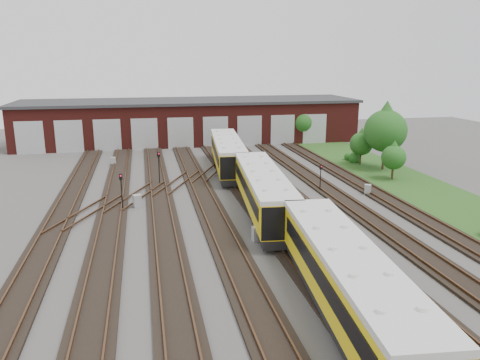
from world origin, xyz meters
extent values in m
plane|color=#403E3B|center=(0.00, 0.00, 0.00)|extent=(120.00, 120.00, 0.00)
cube|color=black|center=(-14.00, 0.00, 0.09)|extent=(2.40, 70.00, 0.18)
cube|color=#4F331F|center=(-14.72, 0.00, 0.26)|extent=(0.10, 70.00, 0.15)
cube|color=#4F331F|center=(-13.28, 0.00, 0.26)|extent=(0.10, 70.00, 0.15)
cube|color=black|center=(-10.00, 0.00, 0.09)|extent=(2.40, 70.00, 0.18)
cube|color=#4F331F|center=(-10.72, 0.00, 0.26)|extent=(0.10, 70.00, 0.15)
cube|color=#4F331F|center=(-9.28, 0.00, 0.26)|extent=(0.10, 70.00, 0.15)
cube|color=black|center=(-6.00, 0.00, 0.09)|extent=(2.40, 70.00, 0.18)
cube|color=#4F331F|center=(-6.72, 0.00, 0.26)|extent=(0.10, 70.00, 0.15)
cube|color=#4F331F|center=(-5.28, 0.00, 0.26)|extent=(0.10, 70.00, 0.15)
cube|color=black|center=(-2.00, 0.00, 0.09)|extent=(2.40, 70.00, 0.18)
cube|color=#4F331F|center=(-2.72, 0.00, 0.26)|extent=(0.10, 70.00, 0.15)
cube|color=#4F331F|center=(-1.28, 0.00, 0.26)|extent=(0.10, 70.00, 0.15)
cube|color=black|center=(2.00, 0.00, 0.09)|extent=(2.40, 70.00, 0.18)
cube|color=#4F331F|center=(1.28, 0.00, 0.26)|extent=(0.10, 70.00, 0.15)
cube|color=#4F331F|center=(2.72, 0.00, 0.26)|extent=(0.10, 70.00, 0.15)
cube|color=black|center=(6.00, 0.00, 0.09)|extent=(2.40, 70.00, 0.18)
cube|color=#4F331F|center=(5.28, 0.00, 0.26)|extent=(0.10, 70.00, 0.15)
cube|color=#4F331F|center=(6.72, 0.00, 0.26)|extent=(0.10, 70.00, 0.15)
cube|color=black|center=(10.00, 0.00, 0.09)|extent=(2.40, 70.00, 0.18)
cube|color=#4F331F|center=(9.28, 0.00, 0.26)|extent=(0.10, 70.00, 0.15)
cube|color=#4F331F|center=(10.72, 0.00, 0.26)|extent=(0.10, 70.00, 0.15)
cube|color=black|center=(14.00, 0.00, 0.09)|extent=(2.40, 70.00, 0.18)
cube|color=#4F331F|center=(13.28, 0.00, 0.26)|extent=(0.10, 70.00, 0.15)
cube|color=#4F331F|center=(14.72, 0.00, 0.26)|extent=(0.10, 70.00, 0.15)
cube|color=#4F331F|center=(-8.00, 10.00, 0.26)|extent=(5.40, 9.62, 0.15)
cube|color=#4F331F|center=(-4.00, 14.00, 0.26)|extent=(5.40, 9.62, 0.15)
cube|color=#4F331F|center=(0.00, 18.00, 0.26)|extent=(5.40, 9.62, 0.15)
cube|color=#4F331F|center=(-12.00, 6.00, 0.26)|extent=(5.40, 9.62, 0.15)
cube|color=#4F331F|center=(4.00, 22.00, 0.26)|extent=(5.40, 9.62, 0.15)
cube|color=#531814|center=(0.00, 40.00, 3.00)|extent=(50.00, 12.00, 6.00)
cube|color=#2E2E31|center=(0.00, 40.00, 6.15)|extent=(51.00, 12.50, 0.40)
cube|color=#ACAEB1|center=(-22.00, 33.98, 2.20)|extent=(3.60, 0.12, 4.40)
cube|color=#ACAEB1|center=(-17.00, 33.98, 2.20)|extent=(3.60, 0.12, 4.40)
cube|color=#ACAEB1|center=(-12.00, 33.98, 2.20)|extent=(3.60, 0.12, 4.40)
cube|color=#ACAEB1|center=(-7.00, 33.98, 2.20)|extent=(3.60, 0.12, 4.40)
cube|color=#ACAEB1|center=(-2.00, 33.98, 2.20)|extent=(3.60, 0.12, 4.40)
cube|color=#ACAEB1|center=(3.00, 33.98, 2.20)|extent=(3.60, 0.12, 4.40)
cube|color=#ACAEB1|center=(8.00, 33.98, 2.20)|extent=(3.60, 0.12, 4.40)
cube|color=#ACAEB1|center=(13.00, 33.98, 2.20)|extent=(3.60, 0.12, 4.40)
cube|color=#ACAEB1|center=(18.00, 33.98, 2.20)|extent=(3.60, 0.12, 4.40)
cube|color=#234416|center=(19.00, 10.00, 0.03)|extent=(8.00, 55.00, 0.05)
cube|color=black|center=(2.00, -13.03, 0.65)|extent=(4.02, 16.28, 0.64)
cube|color=yellow|center=(2.00, -13.03, 2.16)|extent=(4.34, 16.31, 2.36)
cube|color=silver|center=(2.00, -13.03, 3.50)|extent=(4.45, 16.32, 0.32)
cube|color=black|center=(0.59, -12.89, 2.42)|extent=(1.44, 14.12, 0.91)
cube|color=black|center=(3.41, -13.17, 2.42)|extent=(1.44, 14.12, 0.91)
cube|color=black|center=(2.00, 2.97, 0.65)|extent=(4.02, 16.28, 0.64)
cube|color=yellow|center=(2.00, 2.97, 2.16)|extent=(4.34, 16.31, 2.36)
cube|color=silver|center=(2.00, 2.97, 3.50)|extent=(4.45, 16.32, 0.32)
cube|color=black|center=(0.59, 3.11, 2.42)|extent=(1.44, 14.12, 0.91)
cube|color=black|center=(3.41, 2.83, 2.42)|extent=(1.44, 14.12, 0.91)
cube|color=black|center=(2.00, 18.97, 0.65)|extent=(4.02, 16.28, 0.64)
cube|color=yellow|center=(2.00, 18.97, 2.16)|extent=(4.34, 16.31, 2.36)
cube|color=silver|center=(2.00, 18.97, 3.50)|extent=(4.45, 16.32, 0.32)
cube|color=black|center=(0.59, 19.11, 2.42)|extent=(1.44, 14.12, 0.91)
cube|color=black|center=(3.41, 18.83, 2.42)|extent=(1.44, 14.12, 0.91)
cylinder|color=black|center=(-5.80, 14.37, 1.42)|extent=(0.10, 0.10, 2.85)
cube|color=black|center=(-5.80, 14.37, 3.10)|extent=(0.30, 0.23, 0.52)
sphere|color=red|center=(-5.80, 14.27, 3.21)|extent=(0.12, 0.12, 0.12)
cylinder|color=black|center=(-9.18, 6.72, 1.30)|extent=(0.11, 0.11, 2.61)
cube|color=black|center=(-9.18, 6.72, 2.87)|extent=(0.27, 0.17, 0.53)
sphere|color=red|center=(-9.18, 6.61, 2.98)|extent=(0.13, 0.13, 0.13)
cylinder|color=black|center=(2.88, 17.08, 1.52)|extent=(0.11, 0.11, 3.05)
cube|color=black|center=(2.88, 17.08, 3.33)|extent=(0.33, 0.27, 0.57)
sphere|color=red|center=(2.88, 16.96, 3.45)|extent=(0.14, 0.14, 0.14)
cylinder|color=black|center=(9.15, 8.71, 1.08)|extent=(0.09, 0.09, 2.16)
cube|color=black|center=(9.15, 8.71, 2.38)|extent=(0.22, 0.14, 0.45)
sphere|color=red|center=(9.15, 8.62, 2.47)|extent=(0.11, 0.11, 0.11)
cube|color=#999B9D|center=(-7.98, 7.31, 0.54)|extent=(0.78, 0.71, 1.09)
cube|color=#999B9D|center=(-10.89, 24.71, 0.48)|extent=(0.69, 0.63, 0.96)
cube|color=#999B9D|center=(0.22, -2.30, 0.52)|extent=(0.69, 0.60, 1.04)
cube|color=#999B9D|center=(4.87, 13.87, 0.48)|extent=(0.72, 0.67, 0.97)
cube|color=#999B9D|center=(13.12, 6.79, 0.49)|extent=(0.74, 0.69, 0.97)
cylinder|color=#392819|center=(16.27, 35.00, 0.85)|extent=(0.22, 0.22, 1.71)
sphere|color=#1F4915|center=(16.27, 35.00, 3.13)|extent=(3.32, 3.32, 3.32)
cone|color=#1F4915|center=(16.27, 35.00, 4.31)|extent=(2.84, 2.84, 2.37)
cylinder|color=#392819|center=(18.13, 18.74, 0.70)|extent=(0.21, 0.21, 1.41)
sphere|color=#1F4915|center=(18.13, 18.74, 2.58)|extent=(2.74, 2.74, 2.74)
cone|color=#1F4915|center=(18.13, 18.74, 3.56)|extent=(2.34, 2.34, 1.95)
cylinder|color=#392819|center=(19.54, 15.88, 1.23)|extent=(0.27, 0.27, 2.45)
sphere|color=#1F4915|center=(19.54, 15.88, 4.50)|extent=(4.77, 4.77, 4.77)
cone|color=#1F4915|center=(19.54, 15.88, 6.20)|extent=(4.09, 4.09, 3.41)
cylinder|color=#392819|center=(18.25, 11.47, 0.65)|extent=(0.22, 0.22, 1.31)
sphere|color=#1F4915|center=(18.25, 11.47, 2.39)|extent=(2.54, 2.54, 2.54)
cone|color=#1F4915|center=(18.25, 11.47, 3.30)|extent=(2.18, 2.18, 1.81)
sphere|color=#1F4915|center=(17.99, 21.61, 0.58)|extent=(1.16, 1.16, 1.16)
sphere|color=#1F4915|center=(18.11, 20.16, 0.76)|extent=(1.53, 1.53, 1.53)
camera|label=1|loc=(-7.16, -31.96, 12.27)|focal=35.00mm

